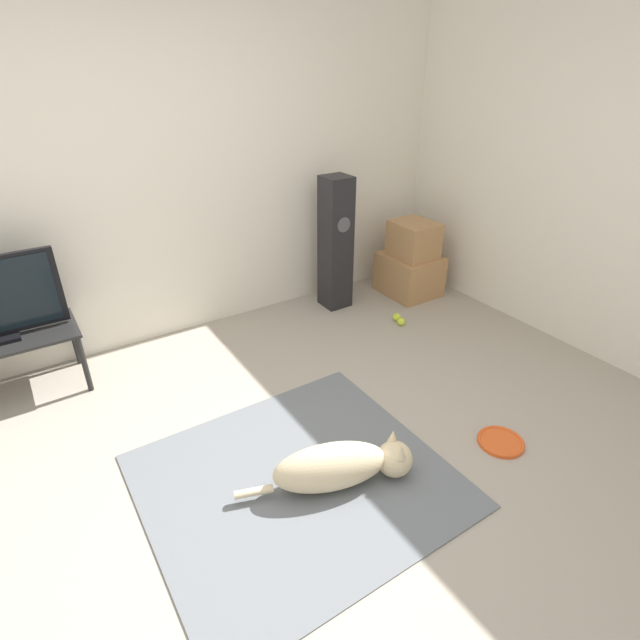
# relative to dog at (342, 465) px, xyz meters

# --- Properties ---
(ground_plane) EXTENTS (12.00, 12.00, 0.00)m
(ground_plane) POSITION_rel_dog_xyz_m (-0.26, 0.00, -0.14)
(ground_plane) COLOR #9E9384
(wall_back) EXTENTS (8.00, 0.06, 2.55)m
(wall_back) POSITION_rel_dog_xyz_m (-0.26, 2.10, 1.14)
(wall_back) COLOR silver
(wall_back) RESTS_ON ground_plane
(area_rug) EXTENTS (1.54, 1.42, 0.01)m
(area_rug) POSITION_rel_dog_xyz_m (-0.19, 0.15, -0.13)
(area_rug) COLOR slate
(area_rug) RESTS_ON ground_plane
(dog) EXTENTS (0.91, 0.41, 0.26)m
(dog) POSITION_rel_dog_xyz_m (0.00, 0.00, 0.00)
(dog) COLOR beige
(dog) RESTS_ON area_rug
(frisbee) EXTENTS (0.27, 0.27, 0.03)m
(frisbee) POSITION_rel_dog_xyz_m (0.96, -0.25, -0.12)
(frisbee) COLOR #DB511E
(frisbee) RESTS_ON ground_plane
(cardboard_box_lower) EXTENTS (0.45, 0.51, 0.37)m
(cardboard_box_lower) POSITION_rel_dog_xyz_m (1.89, 1.60, 0.05)
(cardboard_box_lower) COLOR #A87A4C
(cardboard_box_lower) RESTS_ON ground_plane
(cardboard_box_upper) EXTENTS (0.34, 0.38, 0.32)m
(cardboard_box_upper) POSITION_rel_dog_xyz_m (1.89, 1.58, 0.39)
(cardboard_box_upper) COLOR #A87A4C
(cardboard_box_upper) RESTS_ON cardboard_box_lower
(floor_speaker) EXTENTS (0.23, 0.23, 1.14)m
(floor_speaker) POSITION_rel_dog_xyz_m (1.17, 1.77, 0.43)
(floor_speaker) COLOR black
(floor_speaker) RESTS_ON ground_plane
(tennis_ball_by_boxes) EXTENTS (0.07, 0.07, 0.07)m
(tennis_ball_by_boxes) POSITION_rel_dog_xyz_m (1.44, 1.23, -0.10)
(tennis_ball_by_boxes) COLOR #C6E033
(tennis_ball_by_boxes) RESTS_ON ground_plane
(tennis_ball_near_speaker) EXTENTS (0.07, 0.07, 0.07)m
(tennis_ball_near_speaker) POSITION_rel_dog_xyz_m (1.41, 1.15, -0.10)
(tennis_ball_near_speaker) COLOR #C6E033
(tennis_ball_near_speaker) RESTS_ON ground_plane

